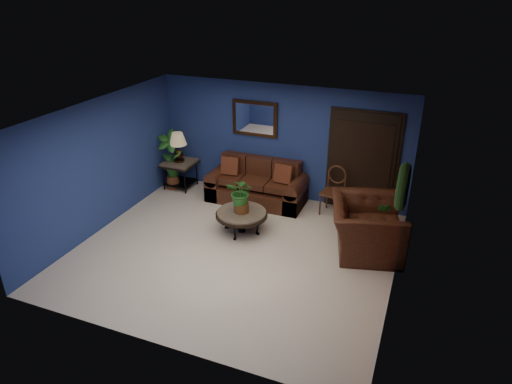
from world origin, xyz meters
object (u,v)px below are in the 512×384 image
at_px(coffee_table, 242,214).
at_px(side_chair, 334,187).
at_px(end_table, 180,167).
at_px(table_lamp, 178,144).
at_px(sofa, 258,187).
at_px(armchair, 366,227).

xyz_separation_m(coffee_table, side_chair, (1.45, 1.45, 0.20)).
distance_m(end_table, side_chair, 3.59).
distance_m(end_table, table_lamp, 0.57).
height_order(coffee_table, table_lamp, table_lamp).
xyz_separation_m(sofa, armchair, (2.53, -1.18, 0.15)).
height_order(end_table, armchair, armchair).
distance_m(sofa, side_chair, 1.69).
height_order(end_table, side_chair, side_chair).
relative_size(table_lamp, side_chair, 0.65).
relative_size(end_table, table_lamp, 1.07).
relative_size(table_lamp, armchair, 0.47).
bearing_deg(coffee_table, table_lamp, 147.32).
bearing_deg(armchair, coffee_table, 81.45).
distance_m(table_lamp, armchair, 4.64).
xyz_separation_m(table_lamp, side_chair, (3.59, 0.07, -0.50)).
distance_m(coffee_table, table_lamp, 2.64).
xyz_separation_m(sofa, coffee_table, (0.22, -1.40, 0.06)).
height_order(sofa, side_chair, side_chair).
bearing_deg(sofa, side_chair, 1.52).
height_order(sofa, armchair, sofa).
distance_m(sofa, table_lamp, 2.06).
relative_size(coffee_table, end_table, 1.41).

